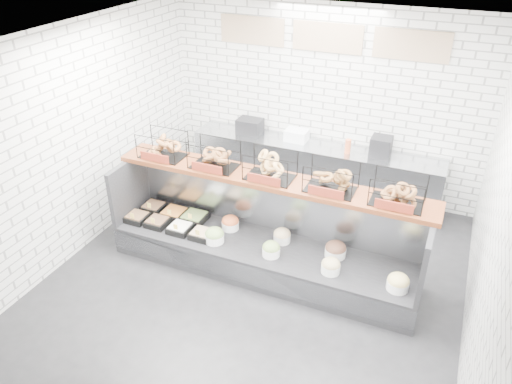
% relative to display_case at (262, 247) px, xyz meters
% --- Properties ---
extents(ground, '(5.50, 5.50, 0.00)m').
position_rel_display_case_xyz_m(ground, '(0.02, -0.34, -0.33)').
color(ground, black).
rests_on(ground, ground).
extents(room_shell, '(5.02, 5.51, 3.01)m').
position_rel_display_case_xyz_m(room_shell, '(0.02, 0.26, 1.73)').
color(room_shell, silver).
rests_on(room_shell, ground).
extents(display_case, '(4.00, 0.90, 1.20)m').
position_rel_display_case_xyz_m(display_case, '(0.00, 0.00, 0.00)').
color(display_case, black).
rests_on(display_case, ground).
extents(bagel_shelf, '(4.10, 0.50, 0.40)m').
position_rel_display_case_xyz_m(bagel_shelf, '(0.02, 0.18, 1.06)').
color(bagel_shelf, '#481F0F').
rests_on(bagel_shelf, display_case).
extents(prep_counter, '(4.00, 0.60, 1.20)m').
position_rel_display_case_xyz_m(prep_counter, '(0.02, 2.09, 0.14)').
color(prep_counter, '#93969B').
rests_on(prep_counter, ground).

